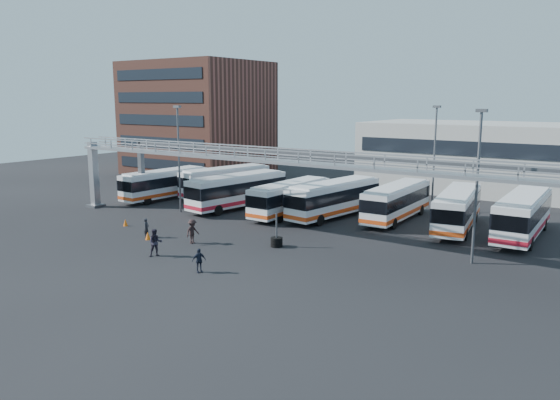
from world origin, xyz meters
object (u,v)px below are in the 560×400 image
Objects in this scene: light_pole_back at (434,153)px; pedestrian_b at (155,243)px; light_pole_left at (179,153)px; bus_4 at (334,198)px; pedestrian_a at (146,228)px; cone_right at (148,236)px; tire_stack at (277,241)px; bus_6 at (457,208)px; pedestrian_c at (192,231)px; cone_left at (125,222)px; bus_0 at (165,183)px; bus_2 at (238,190)px; light_pole_mid at (477,179)px; bus_7 at (523,214)px; bus_3 at (290,197)px; bus_5 at (397,201)px; bus_1 at (226,181)px; pedestrian_d at (199,260)px.

light_pole_back reaches higher than pedestrian_b.
bus_4 is (13.44, 6.27, -3.85)m from light_pole_left.
cone_right is (0.64, -0.44, -0.45)m from pedestrian_a.
tire_stack is at bearing -18.64° from light_pole_left.
bus_6 is 6.02× the size of pedestrian_c.
light_pole_left is 15.84m from pedestrian_b.
cone_left is 5.55m from cone_right.
bus_2 reaches higher than bus_0.
bus_4 is 17.73× the size of cone_right.
pedestrian_a reaches higher than cone_right.
light_pole_left is 0.90× the size of bus_4.
light_pole_left is 4.00× the size of tire_stack.
light_pole_left reaches higher than pedestrian_a.
bus_2 is 7.55× the size of pedestrian_a.
bus_2 reaches higher than pedestrian_b.
tire_stack is (14.86, -5.01, -5.30)m from light_pole_left.
bus_2 is 13.65m from pedestrian_c.
pedestrian_b is 3.04× the size of cone_right.
bus_7 is at bearing 82.03° from light_pole_mid.
pedestrian_b is (-4.07, -18.13, -0.90)m from bus_4.
bus_0 is 15.92m from bus_3.
bus_7 is 25.85m from pedestrian_c.
light_pole_left is 15.88× the size of cone_right.
bus_5 is at bearing 134.59° from light_pole_mid.
pedestrian_c is (15.42, -11.91, -0.84)m from bus_0.
pedestrian_b is (-9.29, -20.35, -0.82)m from bus_5.
bus_3 is 0.92× the size of bus_4.
bus_1 reaches higher than pedestrian_d.
light_pole_mid is 0.91× the size of bus_6.
bus_7 is at bearing -6.55° from bus_6.
bus_0 is at bearing -168.62° from bus_2.
bus_0 is 0.94× the size of bus_4.
light_pole_mid is 20.69m from pedestrian_c.
bus_3 is 14.29m from pedestrian_a.
bus_1 is 15.34m from bus_4.
bus_6 is 7.33× the size of pedestrian_a.
pedestrian_d is 15.20m from cone_left.
bus_7 is 17.98× the size of cone_right.
bus_1 is 1.05× the size of bus_5.
light_pole_mid is 0.91× the size of bus_1.
bus_6 is at bearing -179.27° from bus_7.
bus_1 is 11.93m from bus_3.
pedestrian_b is 3.16× the size of cone_left.
bus_2 is at bearing 57.63° from pedestrian_b.
pedestrian_b is (5.90, -16.38, -0.93)m from bus_2.
light_pole_mid is 5.45× the size of pedestrian_c.
bus_6 is at bearing 42.15° from cone_right.
bus_5 is 18.97m from pedestrian_c.
bus_5 is 4.21× the size of tire_stack.
bus_4 is at bearing 97.21° from tire_stack.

